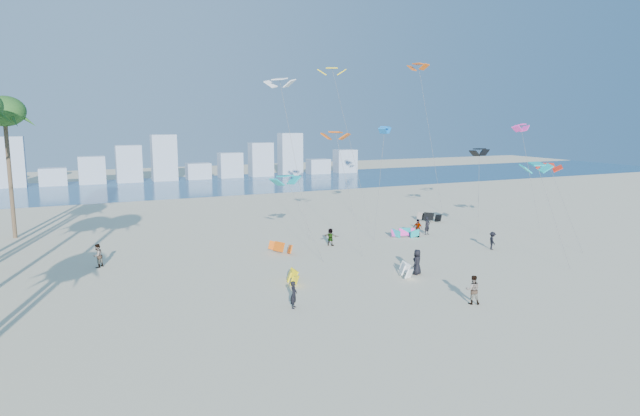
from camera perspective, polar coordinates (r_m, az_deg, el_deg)
name	(u,v)px	position (r m, az deg, el deg)	size (l,w,h in m)	color
ground	(395,344)	(29.78, 7.64, -13.55)	(220.00, 220.00, 0.00)	beige
ocean	(166,187)	(97.02, -15.41, 2.09)	(220.00, 220.00, 0.00)	navy
kitesurfer_near	(294,295)	(34.38, -2.69, -8.81)	(0.62, 0.40, 1.69)	black
kitesurfer_mid	(473,290)	(36.31, 15.32, -8.04)	(0.89, 0.69, 1.83)	gray
kitesurfers_far	(353,243)	(48.05, 3.37, -3.56)	(32.95, 12.89, 1.89)	black
grounded_kites	(377,241)	(50.96, 5.85, -3.36)	(24.55, 20.22, 0.93)	yellow
flying_kites	(400,115)	(56.98, 8.12, 9.38)	(31.10, 31.56, 18.55)	#0EA4AA
distant_skyline	(150,164)	(106.41, -16.97, 4.29)	(85.00, 3.00, 8.40)	#9EADBF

